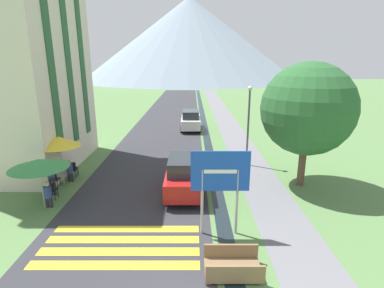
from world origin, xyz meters
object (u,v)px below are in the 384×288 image
at_px(cafe_chair_near_right, 50,190).
at_px(hotel_building, 22,50).
at_px(cafe_chair_middle, 52,179).
at_px(person_standing_terrace, 50,176).
at_px(person_seated_near, 46,193).
at_px(cafe_umbrella_middle_yellow, 57,142).
at_px(footbridge, 232,267).
at_px(cafe_chair_far_right, 71,168).
at_px(road_sign, 219,179).
at_px(tree_by_path, 306,109).
at_px(parked_car_near, 183,175).
at_px(parked_car_far, 189,120).
at_px(cafe_chair_far_left, 71,169).
at_px(person_seated_far, 68,170).
at_px(streetlamp, 247,119).
at_px(cafe_umbrella_front_green, 37,164).

bearing_deg(cafe_chair_near_right, hotel_building, 105.00).
distance_m(cafe_chair_middle, person_standing_terrace, 0.95).
bearing_deg(person_seated_near, cafe_umbrella_middle_yellow, 99.78).
relative_size(footbridge, cafe_chair_far_right, 2.00).
distance_m(hotel_building, footbridge, 15.80).
distance_m(road_sign, cafe_chair_far_right, 9.63).
distance_m(footbridge, tree_by_path, 8.83).
distance_m(parked_car_near, cafe_umbrella_middle_yellow, 6.58).
distance_m(hotel_building, person_seated_near, 8.77).
xyz_separation_m(parked_car_far, cafe_chair_middle, (-6.79, -13.26, -0.40)).
distance_m(road_sign, cafe_chair_near_right, 8.15).
distance_m(cafe_chair_far_left, tree_by_path, 12.64).
height_order(footbridge, cafe_chair_far_left, cafe_chair_far_left).
relative_size(cafe_chair_middle, person_standing_terrace, 0.50).
bearing_deg(cafe_chair_far_left, cafe_chair_middle, -113.35).
relative_size(cafe_chair_near_right, cafe_chair_far_left, 1.00).
height_order(cafe_chair_far_right, person_seated_far, person_seated_far).
xyz_separation_m(road_sign, parked_car_far, (-1.11, 17.34, -1.27)).
relative_size(cafe_chair_far_left, streetlamp, 0.18).
bearing_deg(person_seated_near, person_standing_terrace, 106.97).
height_order(footbridge, tree_by_path, tree_by_path).
height_order(road_sign, parked_car_far, road_sign).
height_order(road_sign, cafe_chair_middle, road_sign).
relative_size(hotel_building, parked_car_far, 3.01).
distance_m(parked_car_far, cafe_chair_far_left, 13.53).
distance_m(cafe_umbrella_middle_yellow, person_seated_far, 1.65).
relative_size(parked_car_near, cafe_chair_far_right, 4.73).
bearing_deg(person_standing_terrace, road_sign, -23.36).
distance_m(footbridge, person_standing_terrace, 9.61).
bearing_deg(cafe_chair_far_left, streetlamp, 4.38).
bearing_deg(cafe_chair_far_right, footbridge, -20.48).
bearing_deg(parked_car_far, hotel_building, -133.40).
relative_size(person_seated_near, person_seated_far, 0.99).
bearing_deg(cafe_chair_far_right, tree_by_path, 19.29).
height_order(hotel_building, cafe_chair_near_right, hotel_building).
relative_size(hotel_building, tree_by_path, 2.03).
height_order(cafe_umbrella_front_green, streetlamp, streetlamp).
height_order(hotel_building, cafe_chair_far_left, hotel_building).
relative_size(parked_car_far, cafe_chair_near_right, 4.93).
bearing_deg(road_sign, hotel_building, 143.89).
height_order(hotel_building, cafe_chair_middle, hotel_building).
bearing_deg(person_standing_terrace, cafe_umbrella_front_green, -82.02).
xyz_separation_m(hotel_building, cafe_chair_far_left, (2.84, -2.12, -6.24)).
relative_size(cafe_chair_middle, cafe_chair_far_left, 1.00).
height_order(footbridge, parked_car_far, parked_car_far).
xyz_separation_m(parked_car_near, cafe_chair_middle, (-6.53, 0.46, -0.40)).
bearing_deg(cafe_umbrella_middle_yellow, parked_car_near, -9.70).
bearing_deg(parked_car_near, parked_car_far, 88.92).
xyz_separation_m(cafe_chair_far_right, cafe_umbrella_middle_yellow, (-0.13, -1.00, 1.76)).
relative_size(parked_car_far, cafe_chair_middle, 4.93).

